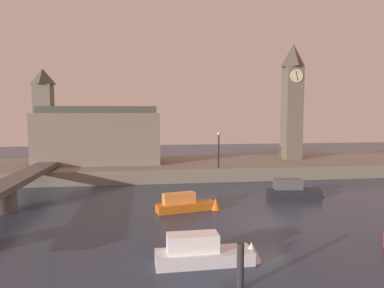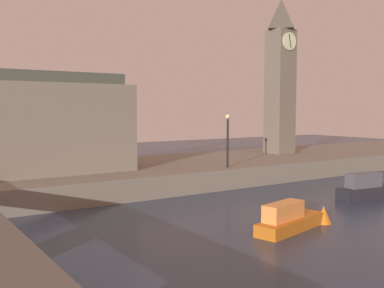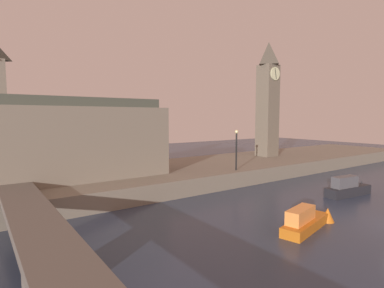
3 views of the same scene
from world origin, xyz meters
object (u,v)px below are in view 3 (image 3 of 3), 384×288
object	(u,v)px
boat_barge_dark	(350,188)
clock_tower	(268,98)
parliament_hall	(74,138)
boat_patrol_orange	(309,220)
streetlamp	(236,145)

from	to	relation	value
boat_barge_dark	clock_tower	bearing A→B (deg)	68.12
parliament_hall	boat_barge_dark	size ratio (longest dim) A/B	2.73
parliament_hall	boat_patrol_orange	size ratio (longest dim) A/B	2.71
boat_patrol_orange	boat_barge_dark	bearing A→B (deg)	15.27
streetlamp	boat_barge_dark	size ratio (longest dim) A/B	0.75
parliament_hall	streetlamp	distance (m)	15.03
clock_tower	boat_barge_dark	xyz separation A→B (m)	(-5.74, -14.31, -8.64)
clock_tower	streetlamp	bearing A→B (deg)	-152.63
parliament_hall	streetlamp	size ratio (longest dim) A/B	3.65
parliament_hall	streetlamp	xyz separation A→B (m)	(14.14, -4.98, -1.00)
clock_tower	streetlamp	distance (m)	13.51
boat_barge_dark	parliament_hall	bearing A→B (deg)	145.08
parliament_hall	boat_barge_dark	bearing A→B (deg)	-34.92
parliament_hall	boat_patrol_orange	world-z (taller)	parliament_hall
clock_tower	boat_patrol_orange	distance (m)	24.74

